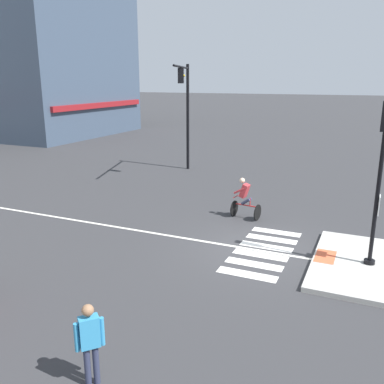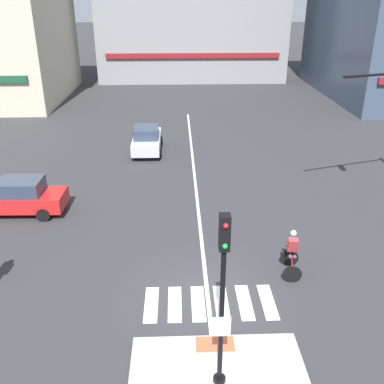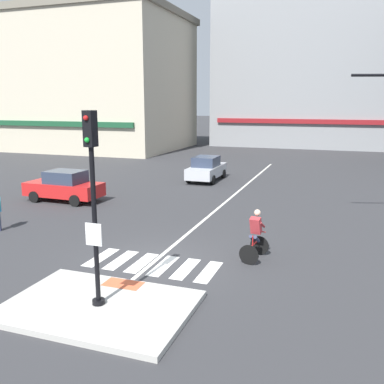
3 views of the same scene
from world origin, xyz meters
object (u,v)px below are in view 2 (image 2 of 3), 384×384
Objects in this scene: signal_pole at (223,289)px; car_silver_westbound_distant at (147,139)px; car_red_cross_left at (20,197)px; cyclist at (292,252)px.

car_silver_westbound_distant is at bearing 99.03° from signal_pole.
car_silver_westbound_distant is (5.28, 8.29, 0.00)m from car_red_cross_left.
car_red_cross_left and car_silver_westbound_distant have the same top height.
car_silver_westbound_distant is at bearing 57.52° from car_red_cross_left.
cyclist is (11.22, -5.13, 0.06)m from car_red_cross_left.
signal_pole is 1.17× the size of car_red_cross_left.
signal_pole is 1.18× the size of car_silver_westbound_distant.
car_red_cross_left is at bearing -122.48° from car_silver_westbound_distant.
signal_pole is at bearing -80.97° from car_silver_westbound_distant.
signal_pole is 18.65m from car_silver_westbound_distant.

